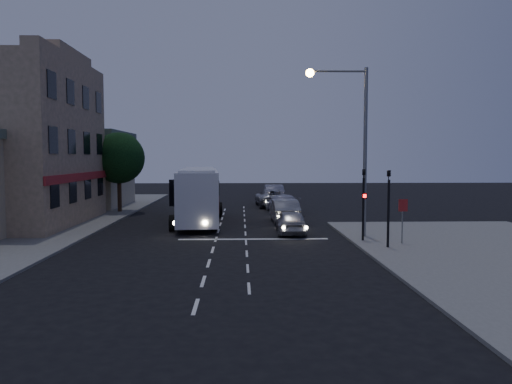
{
  "coord_description": "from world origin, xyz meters",
  "views": [
    {
      "loc": [
        1.33,
        -24.38,
        4.38
      ],
      "look_at": [
        2.29,
        6.73,
        2.2
      ],
      "focal_mm": 35.0,
      "sensor_mm": 36.0,
      "label": 1
    }
  ],
  "objects_px": {
    "regulatory_sign": "(403,214)",
    "street_tree": "(119,156)",
    "car_sedan_a": "(284,211)",
    "streetlight": "(353,132)",
    "car_sedan_b": "(283,203)",
    "traffic_signal_side": "(389,199)",
    "car_sedan_c": "(272,198)",
    "traffic_signal_main": "(364,196)",
    "car_extra": "(273,193)",
    "tour_bus": "(199,193)",
    "car_suv": "(291,222)"
  },
  "relations": [
    {
      "from": "car_sedan_c",
      "to": "traffic_signal_side",
      "type": "xyz_separation_m",
      "value": [
        4.22,
        -20.92,
        1.64
      ]
    },
    {
      "from": "car_sedan_b",
      "to": "streetlight",
      "type": "xyz_separation_m",
      "value": [
        2.7,
        -12.64,
        5.01
      ]
    },
    {
      "from": "tour_bus",
      "to": "car_sedan_b",
      "type": "relative_size",
      "value": 2.41
    },
    {
      "from": "car_sedan_c",
      "to": "car_sedan_b",
      "type": "bearing_deg",
      "value": 92.84
    },
    {
      "from": "car_suv",
      "to": "streetlight",
      "type": "height_order",
      "value": "streetlight"
    },
    {
      "from": "car_sedan_b",
      "to": "traffic_signal_main",
      "type": "distance_m",
      "value": 14.47
    },
    {
      "from": "car_extra",
      "to": "traffic_signal_main",
      "type": "bearing_deg",
      "value": 95.65
    },
    {
      "from": "car_extra",
      "to": "traffic_signal_side",
      "type": "relative_size",
      "value": 1.22
    },
    {
      "from": "tour_bus",
      "to": "regulatory_sign",
      "type": "relative_size",
      "value": 5.43
    },
    {
      "from": "traffic_signal_main",
      "to": "regulatory_sign",
      "type": "distance_m",
      "value": 2.14
    },
    {
      "from": "traffic_signal_side",
      "to": "car_extra",
      "type": "bearing_deg",
      "value": 98.05
    },
    {
      "from": "traffic_signal_side",
      "to": "regulatory_sign",
      "type": "xyz_separation_m",
      "value": [
        1.0,
        0.96,
        -0.82
      ]
    },
    {
      "from": "car_sedan_a",
      "to": "streetlight",
      "type": "xyz_separation_m",
      "value": [
        3.08,
        -6.63,
        4.96
      ]
    },
    {
      "from": "car_sedan_a",
      "to": "regulatory_sign",
      "type": "distance_m",
      "value": 10.41
    },
    {
      "from": "car_sedan_c",
      "to": "regulatory_sign",
      "type": "distance_m",
      "value": 20.65
    },
    {
      "from": "traffic_signal_side",
      "to": "tour_bus",
      "type": "bearing_deg",
      "value": 133.54
    },
    {
      "from": "tour_bus",
      "to": "car_sedan_a",
      "type": "xyz_separation_m",
      "value": [
        5.76,
        -0.27,
        -1.19
      ]
    },
    {
      "from": "car_extra",
      "to": "traffic_signal_side",
      "type": "xyz_separation_m",
      "value": [
        3.71,
        -26.23,
        1.59
      ]
    },
    {
      "from": "car_sedan_a",
      "to": "regulatory_sign",
      "type": "height_order",
      "value": "regulatory_sign"
    },
    {
      "from": "traffic_signal_side",
      "to": "street_tree",
      "type": "height_order",
      "value": "street_tree"
    },
    {
      "from": "car_suv",
      "to": "car_sedan_a",
      "type": "bearing_deg",
      "value": -89.1
    },
    {
      "from": "regulatory_sign",
      "to": "street_tree",
      "type": "height_order",
      "value": "street_tree"
    },
    {
      "from": "car_sedan_c",
      "to": "car_suv",
      "type": "bearing_deg",
      "value": 86.72
    },
    {
      "from": "car_sedan_b",
      "to": "traffic_signal_side",
      "type": "relative_size",
      "value": 1.21
    },
    {
      "from": "car_sedan_b",
      "to": "traffic_signal_side",
      "type": "xyz_separation_m",
      "value": [
        3.66,
        -16.04,
        1.7
      ]
    },
    {
      "from": "car_extra",
      "to": "car_sedan_c",
      "type": "bearing_deg",
      "value": 83.13
    },
    {
      "from": "traffic_signal_side",
      "to": "regulatory_sign",
      "type": "bearing_deg",
      "value": 43.92
    },
    {
      "from": "street_tree",
      "to": "streetlight",
      "type": "bearing_deg",
      "value": -39.51
    },
    {
      "from": "traffic_signal_main",
      "to": "street_tree",
      "type": "distance_m",
      "value": 21.38
    },
    {
      "from": "car_suv",
      "to": "streetlight",
      "type": "xyz_separation_m",
      "value": [
        3.14,
        -1.6,
        5.04
      ]
    },
    {
      "from": "car_sedan_a",
      "to": "car_sedan_b",
      "type": "xyz_separation_m",
      "value": [
        0.38,
        6.0,
        -0.06
      ]
    },
    {
      "from": "car_sedan_c",
      "to": "traffic_signal_main",
      "type": "relative_size",
      "value": 1.37
    },
    {
      "from": "car_extra",
      "to": "streetlight",
      "type": "bearing_deg",
      "value": 95.46
    },
    {
      "from": "streetlight",
      "to": "street_tree",
      "type": "height_order",
      "value": "streetlight"
    },
    {
      "from": "car_sedan_b",
      "to": "car_extra",
      "type": "relative_size",
      "value": 0.99
    },
    {
      "from": "car_sedan_b",
      "to": "car_sedan_c",
      "type": "distance_m",
      "value": 4.92
    },
    {
      "from": "car_sedan_a",
      "to": "streetlight",
      "type": "distance_m",
      "value": 8.83
    },
    {
      "from": "traffic_signal_side",
      "to": "streetlight",
      "type": "distance_m",
      "value": 4.84
    },
    {
      "from": "regulatory_sign",
      "to": "traffic_signal_main",
      "type": "bearing_deg",
      "value": 149.16
    },
    {
      "from": "regulatory_sign",
      "to": "tour_bus",
      "type": "bearing_deg",
      "value": 139.12
    },
    {
      "from": "car_sedan_a",
      "to": "car_sedan_b",
      "type": "distance_m",
      "value": 6.01
    },
    {
      "from": "car_sedan_b",
      "to": "street_tree",
      "type": "bearing_deg",
      "value": -8.73
    },
    {
      "from": "regulatory_sign",
      "to": "street_tree",
      "type": "relative_size",
      "value": 0.35
    },
    {
      "from": "tour_bus",
      "to": "street_tree",
      "type": "relative_size",
      "value": 1.93
    },
    {
      "from": "tour_bus",
      "to": "car_sedan_a",
      "type": "distance_m",
      "value": 5.88
    },
    {
      "from": "car_sedan_c",
      "to": "traffic_signal_side",
      "type": "distance_m",
      "value": 21.41
    },
    {
      "from": "car_extra",
      "to": "car_suv",
      "type": "bearing_deg",
      "value": 87.53
    },
    {
      "from": "car_sedan_c",
      "to": "streetlight",
      "type": "xyz_separation_m",
      "value": [
        3.26,
        -17.52,
        4.95
      ]
    },
    {
      "from": "car_extra",
      "to": "car_sedan_a",
      "type": "bearing_deg",
      "value": 87.44
    },
    {
      "from": "street_tree",
      "to": "car_suv",
      "type": "bearing_deg",
      "value": -42.13
    }
  ]
}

